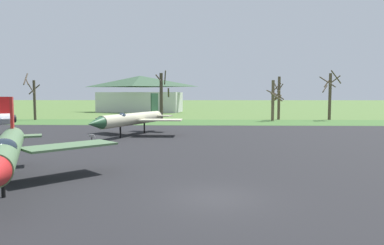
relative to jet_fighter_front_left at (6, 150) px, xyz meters
name	(u,v)px	position (x,y,z in m)	size (l,w,h in m)	color
ground_plane	(215,199)	(9.81, -1.39, -1.81)	(600.00, 600.00, 0.00)	#4C6B33
asphalt_apron	(210,150)	(9.81, 11.90, -1.79)	(78.21, 44.33, 0.05)	black
grass_verge_strip	(207,122)	(9.81, 40.07, -1.78)	(138.21, 12.00, 0.06)	#3B622D
jet_fighter_front_left	(6,150)	(0.00, 0.00, 0.00)	(10.12, 12.37, 4.29)	#4C6B47
jet_fighter_rear_left	(131,119)	(1.57, 20.89, 0.08)	(10.13, 13.32, 4.63)	#B7B293
info_placard_rear_left	(92,138)	(-0.61, 14.43, -1.19)	(0.61, 0.38, 0.96)	black
bare_tree_far_left	(33,96)	(-20.63, 44.32, 2.37)	(2.28, 3.02, 8.32)	#42382D
bare_tree_left_of_center	(162,95)	(2.12, 43.63, 2.55)	(2.47, 2.62, 8.61)	#42382D
bare_tree_center	(273,100)	(21.19, 43.98, 1.80)	(2.77, 3.11, 6.95)	brown
bare_tree_right_of_center	(279,97)	(22.85, 47.66, 2.26)	(2.28, 2.82, 7.74)	brown
bare_tree_far_right	(330,94)	(31.60, 46.56, 2.85)	(3.81, 3.60, 8.72)	brown
visitor_building	(140,94)	(-7.48, 75.73, 2.87)	(23.09, 12.51, 9.52)	beige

